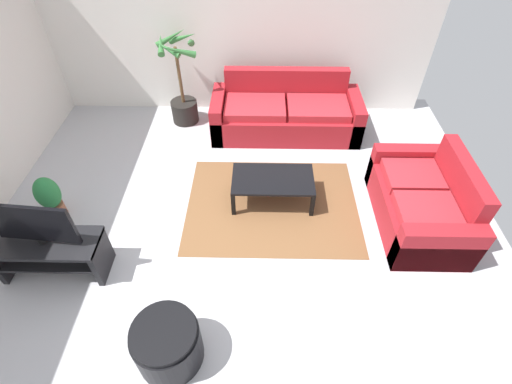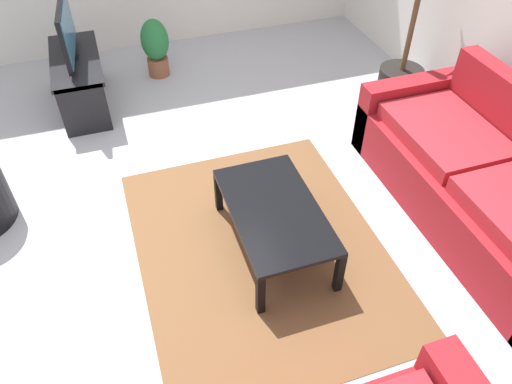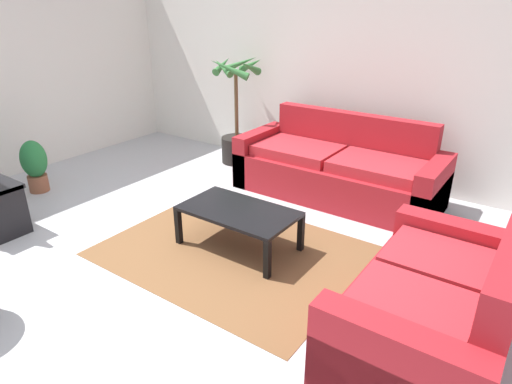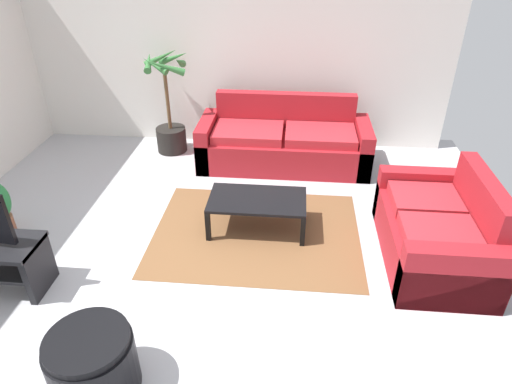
# 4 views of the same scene
# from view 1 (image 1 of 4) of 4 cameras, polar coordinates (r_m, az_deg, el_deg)

# --- Properties ---
(ground_plane) EXTENTS (6.60, 6.60, 0.00)m
(ground_plane) POSITION_cam_1_polar(r_m,az_deg,el_deg) (4.47, -3.89, -7.63)
(ground_plane) COLOR #B2B2B7
(wall_back) EXTENTS (6.00, 0.06, 2.70)m
(wall_back) POSITION_cam_1_polar(r_m,az_deg,el_deg) (6.13, -2.50, 23.78)
(wall_back) COLOR silver
(wall_back) RESTS_ON ground
(couch_main) EXTENTS (2.28, 0.90, 0.90)m
(couch_main) POSITION_cam_1_polar(r_m,az_deg,el_deg) (5.97, 4.56, 11.76)
(couch_main) COLOR maroon
(couch_main) RESTS_ON ground
(couch_loveseat) EXTENTS (0.90, 1.53, 0.90)m
(couch_loveseat) POSITION_cam_1_polar(r_m,az_deg,el_deg) (4.88, 24.03, -1.65)
(couch_loveseat) COLOR maroon
(couch_loveseat) RESTS_ON ground
(tv_stand) EXTENTS (1.10, 0.45, 0.50)m
(tv_stand) POSITION_cam_1_polar(r_m,az_deg,el_deg) (4.52, -28.99, -8.01)
(tv_stand) COLOR black
(tv_stand) RESTS_ON ground
(tv) EXTENTS (0.85, 0.11, 0.52)m
(tv) POSITION_cam_1_polar(r_m,az_deg,el_deg) (4.22, -31.04, -4.20)
(tv) COLOR black
(tv) RESTS_ON tv_stand
(coffee_table) EXTENTS (1.03, 0.59, 0.38)m
(coffee_table) POSITION_cam_1_polar(r_m,az_deg,el_deg) (4.70, 2.60, 1.71)
(coffee_table) COLOR black
(coffee_table) RESTS_ON ground
(area_rug) EXTENTS (2.20, 1.70, 0.01)m
(area_rug) POSITION_cam_1_polar(r_m,az_deg,el_deg) (4.86, 2.50, -1.92)
(area_rug) COLOR brown
(area_rug) RESTS_ON ground
(potted_palm) EXTENTS (0.68, 0.73, 1.44)m
(potted_palm) POSITION_cam_1_polar(r_m,az_deg,el_deg) (6.21, -11.24, 14.71)
(potted_palm) COLOR black
(potted_palm) RESTS_ON ground
(potted_plant_small) EXTENTS (0.29, 0.29, 0.62)m
(potted_plant_small) POSITION_cam_1_polar(r_m,az_deg,el_deg) (5.14, -29.13, -0.63)
(potted_plant_small) COLOR brown
(potted_plant_small) RESTS_ON ground
(ottoman) EXTENTS (0.60, 0.60, 0.50)m
(ottoman) POSITION_cam_1_polar(r_m,az_deg,el_deg) (3.65, -13.42, -21.69)
(ottoman) COLOR black
(ottoman) RESTS_ON ground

